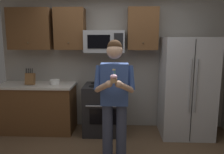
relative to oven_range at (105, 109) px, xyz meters
The scene contains 10 objects.
wall_back 0.94m from the oven_range, 69.02° to the left, with size 4.40×0.10×2.60m, color gray.
oven_range is the anchor object (origin of this frame).
microwave 1.26m from the oven_range, 89.98° to the left, with size 0.74×0.41×0.40m.
refrigerator 1.56m from the oven_range, ahead, with size 0.90×0.75×1.80m.
cabinet_row_upper 1.60m from the oven_range, 163.43° to the left, with size 2.78×0.36×0.76m.
counter_left 1.30m from the oven_range, behind, with size 1.44×0.66×0.92m.
knife_block 1.50m from the oven_range, behind, with size 0.16×0.15×0.32m.
bowl_large_white 1.07m from the oven_range, behind, with size 0.19×0.19×0.09m.
person 1.17m from the oven_range, 77.82° to the right, with size 0.60×0.48×1.76m.
cupcake 1.60m from the oven_range, 80.73° to the right, with size 0.09×0.09×0.17m.
Camera 1 is at (0.16, -2.67, 1.78)m, focal length 35.49 mm.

